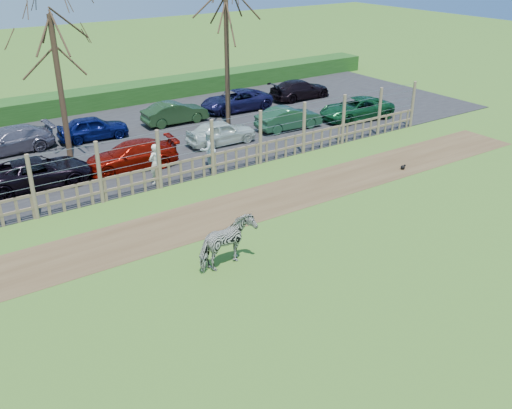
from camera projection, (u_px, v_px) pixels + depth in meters
ground at (275, 273)px, 17.59m from camera, size 120.00×120.00×0.00m
dirt_strip at (203, 219)px, 20.95m from camera, size 34.00×2.80×0.01m
asphalt at (104, 145)px, 28.43m from camera, size 44.00×13.00×0.04m
hedge at (60, 104)px, 33.44m from camera, size 46.00×2.00×1.10m
fence at (160, 170)px, 23.23m from camera, size 30.16×0.16×2.50m
tree_mid at (55, 53)px, 24.61m from camera, size 4.80×4.80×6.83m
tree_right at (226, 27)px, 29.42m from camera, size 4.80×4.80×7.35m
zebra at (227, 243)px, 17.62m from camera, size 2.05×1.23×1.62m
visitor_a at (155, 164)px, 23.57m from camera, size 0.73×0.60×1.72m
visitor_b at (208, 149)px, 25.20m from camera, size 0.93×0.78×1.72m
crow at (403, 167)px, 25.42m from camera, size 0.27×0.20×0.22m
car_2 at (38, 172)px, 23.46m from camera, size 4.46×2.32×1.20m
car_3 at (131, 155)px, 25.26m from camera, size 4.29×2.11×1.20m
car_4 at (221, 132)px, 28.30m from camera, size 3.58×1.56×1.20m
car_5 at (289, 118)px, 30.53m from camera, size 3.71×1.50×1.20m
car_6 at (356, 109)px, 32.22m from camera, size 4.52×2.48×1.20m
car_9 at (9, 141)px, 27.12m from camera, size 4.19×1.81×1.20m
car_10 at (93, 128)px, 28.96m from camera, size 3.64×1.75×1.20m
car_11 at (175, 113)px, 31.46m from camera, size 3.67×1.36×1.20m
car_12 at (236, 101)px, 33.84m from camera, size 4.41×2.19×1.20m
car_13 at (300, 89)px, 36.35m from camera, size 4.14×1.68×1.20m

